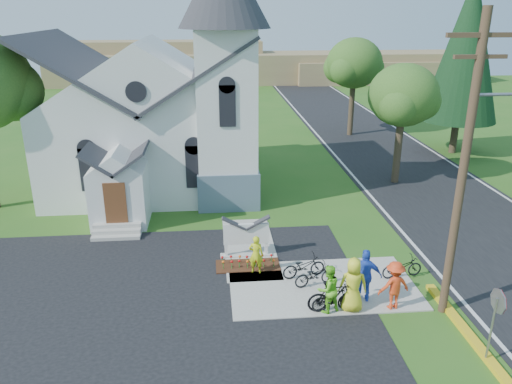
{
  "coord_description": "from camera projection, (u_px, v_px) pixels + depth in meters",
  "views": [
    {
      "loc": [
        -2.55,
        -15.7,
        9.92
      ],
      "look_at": [
        -0.62,
        5.0,
        2.23
      ],
      "focal_mm": 35.0,
      "sensor_mm": 36.0,
      "label": 1
    }
  ],
  "objects": [
    {
      "name": "cyclist_2",
      "position": [
        365.0,
        275.0,
        17.62
      ],
      "size": [
        1.24,
        0.76,
        1.98
      ],
      "primitive_type": "imported",
      "rotation": [
        0.0,
        0.0,
        2.88
      ],
      "color": "blue",
      "rests_on": "sidewalk"
    },
    {
      "name": "parking_lot",
      "position": [
        77.0,
        340.0,
        15.85
      ],
      "size": [
        20.0,
        16.0,
        0.02
      ],
      "primitive_type": "cube",
      "color": "black",
      "rests_on": "ground"
    },
    {
      "name": "cyclist_0",
      "position": [
        256.0,
        254.0,
        19.57
      ],
      "size": [
        0.64,
        0.49,
        1.58
      ],
      "primitive_type": "imported",
      "rotation": [
        0.0,
        0.0,
        2.94
      ],
      "color": "#C5D118",
      "rests_on": "sidewalk"
    },
    {
      "name": "flower_bed",
      "position": [
        248.0,
        266.0,
        20.36
      ],
      "size": [
        2.6,
        1.1,
        0.07
      ],
      "primitive_type": "cube",
      "color": "#3D1D10",
      "rests_on": "ground"
    },
    {
      "name": "bike_3",
      "position": [
        334.0,
        296.0,
        17.13
      ],
      "size": [
        1.9,
        0.61,
        1.13
      ],
      "primitive_type": "imported",
      "rotation": [
        0.0,
        0.0,
        1.62
      ],
      "color": "black",
      "rests_on": "sidewalk"
    },
    {
      "name": "bike_4",
      "position": [
        402.0,
        267.0,
        19.34
      ],
      "size": [
        1.71,
        0.79,
        0.87
      ],
      "primitive_type": "imported",
      "rotation": [
        0.0,
        0.0,
        1.7
      ],
      "color": "black",
      "rests_on": "sidewalk"
    },
    {
      "name": "bike_0",
      "position": [
        315.0,
        275.0,
        18.76
      ],
      "size": [
        1.74,
        0.97,
        0.87
      ],
      "primitive_type": "imported",
      "rotation": [
        0.0,
        0.0,
        1.82
      ],
      "color": "black",
      "rests_on": "sidewalk"
    },
    {
      "name": "cyclist_3",
      "position": [
        394.0,
        285.0,
        17.2
      ],
      "size": [
        1.23,
        0.83,
        1.77
      ],
      "primitive_type": "imported",
      "rotation": [
        0.0,
        0.0,
        3.3
      ],
      "color": "#EA411A",
      "rests_on": "sidewalk"
    },
    {
      "name": "distant_hills",
      "position": [
        250.0,
        66.0,
        70.47
      ],
      "size": [
        61.0,
        10.0,
        5.6
      ],
      "color": "olive",
      "rests_on": "ground"
    },
    {
      "name": "ground",
      "position": [
        285.0,
        295.0,
        18.33
      ],
      "size": [
        120.0,
        120.0,
        0.0
      ],
      "primitive_type": "plane",
      "color": "#2D611B",
      "rests_on": "ground"
    },
    {
      "name": "tree_road_near",
      "position": [
        403.0,
        96.0,
        28.47
      ],
      "size": [
        4.0,
        4.0,
        7.05
      ],
      "color": "#35281D",
      "rests_on": "ground"
    },
    {
      "name": "conifer",
      "position": [
        467.0,
        48.0,
        33.89
      ],
      "size": [
        5.2,
        5.2,
        12.4
      ],
      "color": "#35281D",
      "rests_on": "ground"
    },
    {
      "name": "bike_1",
      "position": [
        333.0,
        299.0,
        17.16
      ],
      "size": [
        1.57,
        0.61,
        0.92
      ],
      "primitive_type": "imported",
      "rotation": [
        0.0,
        0.0,
        1.69
      ],
      "color": "black",
      "rests_on": "sidewalk"
    },
    {
      "name": "utility_pole",
      "position": [
        466.0,
        162.0,
        15.52
      ],
      "size": [
        3.45,
        0.28,
        10.0
      ],
      "color": "#442C22",
      "rests_on": "ground"
    },
    {
      "name": "bike_2",
      "position": [
        304.0,
        266.0,
        19.34
      ],
      "size": [
        1.81,
        0.94,
        0.91
      ],
      "primitive_type": "imported",
      "rotation": [
        0.0,
        0.0,
        1.77
      ],
      "color": "black",
      "rests_on": "sidewalk"
    },
    {
      "name": "tree_road_mid",
      "position": [
        354.0,
        64.0,
        39.52
      ],
      "size": [
        4.4,
        4.4,
        7.8
      ],
      "color": "#35281D",
      "rests_on": "ground"
    },
    {
      "name": "sidewalk",
      "position": [
        322.0,
        286.0,
        18.92
      ],
      "size": [
        7.0,
        4.0,
        0.05
      ],
      "primitive_type": "cube",
      "color": "#9E998F",
      "rests_on": "ground"
    },
    {
      "name": "church",
      "position": [
        156.0,
        98.0,
        27.69
      ],
      "size": [
        12.35,
        12.0,
        13.0
      ],
      "color": "white",
      "rests_on": "ground"
    },
    {
      "name": "cyclist_1",
      "position": [
        328.0,
        289.0,
        17.0
      ],
      "size": [
        1.03,
        0.93,
        1.75
      ],
      "primitive_type": "imported",
      "rotation": [
        0.0,
        0.0,
        3.51
      ],
      "color": "#72DD29",
      "rests_on": "sidewalk"
    },
    {
      "name": "cyclist_4",
      "position": [
        353.0,
        285.0,
        17.04
      ],
      "size": [
        1.05,
        0.77,
        1.98
      ],
      "primitive_type": "imported",
      "rotation": [
        0.0,
        0.0,
        2.99
      ],
      "color": "yellow",
      "rests_on": "sidewalk"
    },
    {
      "name": "road",
      "position": [
        400.0,
        166.0,
        33.21
      ],
      "size": [
        8.0,
        90.0,
        0.02
      ],
      "primitive_type": "cube",
      "color": "black",
      "rests_on": "ground"
    },
    {
      "name": "stop_sign",
      "position": [
        496.0,
        311.0,
        14.26
      ],
      "size": [
        0.11,
        0.76,
        2.48
      ],
      "color": "gray",
      "rests_on": "ground"
    },
    {
      "name": "church_sign",
      "position": [
        246.0,
        234.0,
        20.86
      ],
      "size": [
        2.2,
        0.4,
        1.7
      ],
      "color": "#9E998F",
      "rests_on": "ground"
    }
  ]
}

